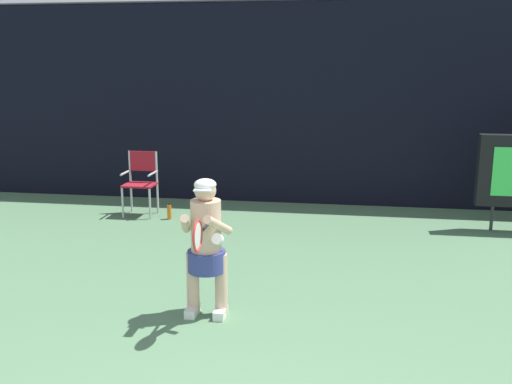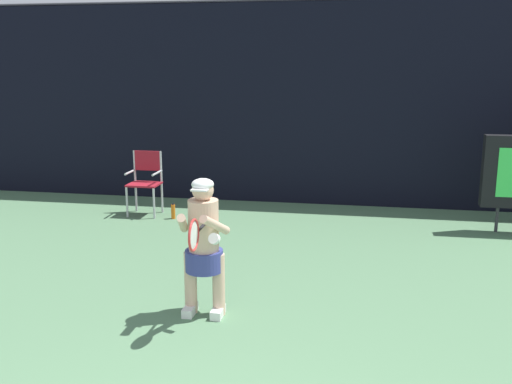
{
  "view_description": "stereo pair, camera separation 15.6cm",
  "coord_description": "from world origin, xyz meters",
  "px_view_note": "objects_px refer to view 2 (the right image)",
  "views": [
    {
      "loc": [
        0.59,
        -2.11,
        2.57
      ],
      "look_at": [
        -0.48,
        4.61,
        1.05
      ],
      "focal_mm": 40.95,
      "sensor_mm": 36.0,
      "label": 1
    },
    {
      "loc": [
        0.74,
        -2.09,
        2.57
      ],
      "look_at": [
        -0.48,
        4.61,
        1.05
      ],
      "focal_mm": 40.95,
      "sensor_mm": 36.0,
      "label": 2
    }
  ],
  "objects_px": {
    "tennis_player": "(204,243)",
    "tennis_racket": "(194,235)",
    "umpire_chair": "(145,179)",
    "water_bottle": "(173,212)"
  },
  "relations": [
    {
      "from": "umpire_chair",
      "to": "tennis_racket",
      "type": "height_order",
      "value": "tennis_racket"
    },
    {
      "from": "umpire_chair",
      "to": "tennis_player",
      "type": "relative_size",
      "value": 0.75
    },
    {
      "from": "tennis_player",
      "to": "tennis_racket",
      "type": "height_order",
      "value": "tennis_player"
    },
    {
      "from": "umpire_chair",
      "to": "tennis_racket",
      "type": "bearing_deg",
      "value": -63.55
    },
    {
      "from": "umpire_chair",
      "to": "tennis_player",
      "type": "xyz_separation_m",
      "value": [
        2.08,
        -3.8,
        0.16
      ]
    },
    {
      "from": "umpire_chair",
      "to": "tennis_racket",
      "type": "relative_size",
      "value": 1.79
    },
    {
      "from": "umpire_chair",
      "to": "water_bottle",
      "type": "height_order",
      "value": "umpire_chair"
    },
    {
      "from": "tennis_player",
      "to": "umpire_chair",
      "type": "bearing_deg",
      "value": 118.7
    },
    {
      "from": "umpire_chair",
      "to": "tennis_racket",
      "type": "distance_m",
      "value": 4.8
    },
    {
      "from": "umpire_chair",
      "to": "water_bottle",
      "type": "xyz_separation_m",
      "value": [
        0.56,
        -0.23,
        -0.5
      ]
    }
  ]
}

